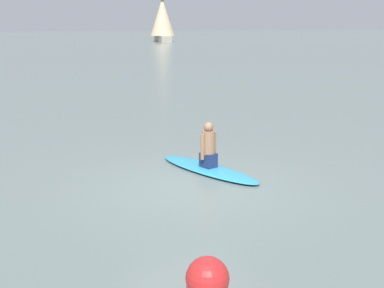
# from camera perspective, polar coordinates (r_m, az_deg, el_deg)

# --- Properties ---
(ground_plane) EXTENTS (400.00, 400.00, 0.00)m
(ground_plane) POSITION_cam_1_polar(r_m,az_deg,el_deg) (10.22, 0.16, -4.72)
(ground_plane) COLOR slate
(surfboard) EXTENTS (1.42, 3.03, 0.10)m
(surfboard) POSITION_cam_1_polar(r_m,az_deg,el_deg) (11.26, 1.81, -2.77)
(surfboard) COLOR #339EC6
(surfboard) RESTS_ON ground
(person_paddler) EXTENTS (0.44, 0.38, 0.99)m
(person_paddler) POSITION_cam_1_polar(r_m,az_deg,el_deg) (11.13, 1.83, -0.31)
(person_paddler) COLOR navy
(person_paddler) RESTS_ON surfboard
(sailboat_distant) EXTENTS (4.71, 6.07, 8.19)m
(sailboat_distant) POSITION_cam_1_polar(r_m,az_deg,el_deg) (89.99, -3.29, 13.66)
(sailboat_distant) COLOR #B2A893
(sailboat_distant) RESTS_ON ground
(buoy_marker) EXTENTS (0.52, 0.52, 0.52)m
(buoy_marker) POSITION_cam_1_polar(r_m,az_deg,el_deg) (6.19, 1.72, -14.63)
(buoy_marker) COLOR red
(buoy_marker) RESTS_ON ground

